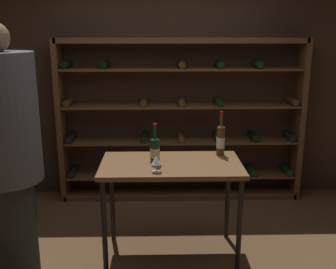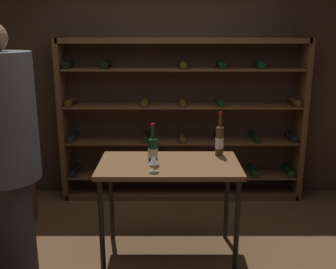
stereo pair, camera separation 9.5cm
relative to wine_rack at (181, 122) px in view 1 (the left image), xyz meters
The scene contains 9 objects.
ground_plane 1.78m from the wine_rack, 98.05° to the right, with size 9.42×9.42×0.00m, color brown.
back_wall 0.51m from the wine_rack, 135.26° to the left, with size 4.99×0.10×2.69m, color #3D2B1E.
wine_rack is the anchor object (origin of this frame).
tasting_table 1.32m from the wine_rack, 97.10° to the right, with size 1.21×0.67×0.87m.
person_host_in_suit 2.19m from the wine_rack, 129.92° to the right, with size 0.51×0.51×2.03m.
display_cabinet 1.97m from the wine_rack, 157.13° to the right, with size 0.44×0.36×1.53m, color #4C2D1E.
wine_bottle_black_capsule 1.12m from the wine_rack, 74.76° to the right, with size 0.08×0.08×0.40m.
wine_bottle_gold_foil 1.34m from the wine_rack, 102.91° to the right, with size 0.08×0.08×0.35m.
wine_glass_stemmed_center 1.55m from the wine_rack, 100.71° to the right, with size 0.08×0.08×0.14m.
Camera 1 is at (-0.05, -3.01, 1.97)m, focal length 42.24 mm.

